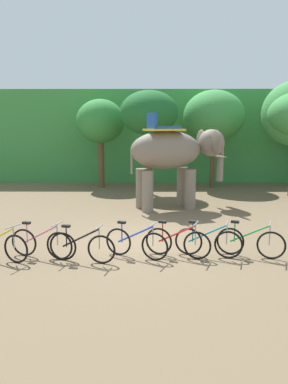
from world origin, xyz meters
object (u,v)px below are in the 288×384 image
at_px(tree_right, 100,122).
at_px(bike_teal, 208,242).
at_px(elephant, 174,153).
at_px(bike_green, 250,242).
at_px(tree_left, 214,116).
at_px(bike_black, 82,247).
at_px(bike_red, 177,242).
at_px(tree_far_left, 149,113).
at_px(bike_pink, 41,243).
at_px(bike_blue, 136,243).

relative_size(tree_right, bike_teal, 2.83).
relative_size(elephant, bike_green, 2.60).
relative_size(tree_left, bike_green, 3.18).
height_order(bike_black, bike_teal, same).
height_order(bike_red, bike_green, same).
bearing_deg(bike_teal, tree_right, 109.67).
xyz_separation_m(tree_right, tree_far_left, (2.55, -2.05, 0.37)).
xyz_separation_m(bike_teal, bike_green, (1.06, -0.00, 0.00)).
relative_size(bike_pink, bike_black, 0.99).
distance_m(tree_right, bike_black, 12.07).
distance_m(tree_right, bike_pink, 11.76).
xyz_separation_m(tree_right, bike_blue, (2.19, -11.31, -3.11)).
bearing_deg(elephant, bike_teal, -85.37).
relative_size(bike_black, bike_teal, 1.01).
distance_m(tree_left, bike_red, 12.07).
relative_size(bike_black, bike_red, 1.03).
relative_size(bike_blue, bike_teal, 0.96).
height_order(bike_pink, bike_black, same).
bearing_deg(bike_black, bike_blue, 13.54).
bearing_deg(bike_pink, tree_left, 61.50).
relative_size(tree_right, tree_far_left, 0.95).
bearing_deg(tree_far_left, bike_blue, -92.23).
bearing_deg(elephant, bike_green, -75.43).
bearing_deg(bike_teal, tree_far_left, 99.03).
distance_m(elephant, bike_red, 6.23).
height_order(tree_left, bike_black, tree_left).
height_order(tree_far_left, bike_green, tree_far_left).
xyz_separation_m(elephant, bike_teal, (0.48, -5.93, -1.82)).
xyz_separation_m(bike_black, bike_green, (4.19, 0.41, 0.00)).
bearing_deg(tree_far_left, bike_pink, -106.40).
height_order(tree_right, bike_blue, tree_right).
relative_size(bike_red, bike_teal, 0.98).
relative_size(tree_right, tree_left, 0.91).
xyz_separation_m(bike_red, bike_green, (1.84, 0.02, 0.00)).
relative_size(bike_blue, bike_red, 0.98).
xyz_separation_m(bike_black, bike_blue, (1.31, 0.32, 0.00)).
bearing_deg(tree_far_left, bike_green, -74.64).
xyz_separation_m(tree_right, bike_green, (5.07, -11.22, -3.11)).
bearing_deg(tree_right, tree_left, 0.12).
xyz_separation_m(tree_left, bike_teal, (-1.97, -11.23, -3.40)).
height_order(tree_right, bike_pink, tree_right).
distance_m(tree_far_left, bike_red, 9.85).
bearing_deg(bike_pink, tree_right, 89.10).
height_order(bike_blue, bike_red, same).
distance_m(elephant, bike_green, 6.39).
bearing_deg(tree_left, bike_green, -94.64).
xyz_separation_m(elephant, bike_blue, (-1.34, -6.03, -1.82)).
relative_size(tree_far_left, bike_red, 3.05).
distance_m(tree_right, bike_teal, 12.31).
relative_size(tree_far_left, tree_left, 0.96).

